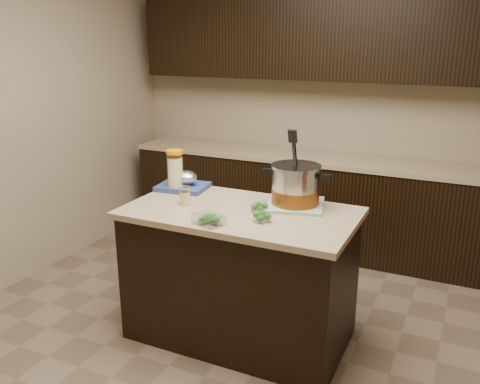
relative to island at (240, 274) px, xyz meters
The scene contains 12 objects.
ground_plane 0.45m from the island, ahead, with size 4.00×4.00×0.00m, color brown.
room_shell 1.26m from the island, ahead, with size 4.04×4.04×2.72m.
back_cabinets 1.81m from the island, 90.00° to the left, with size 3.60×0.63×2.33m.
island is the anchor object (origin of this frame).
dish_towel 0.59m from the island, 38.04° to the left, with size 0.36×0.36×0.02m, color #61906B.
stock_pot 0.68m from the island, 38.01° to the left, with size 0.45×0.34×0.46m.
lemonade_pitcher 0.85m from the island, 162.59° to the left, with size 0.15×0.15×0.29m.
mason_jar 0.63m from the island, behind, with size 0.09×0.09×0.13m.
broccoli_tub_left 0.49m from the island, 14.66° to the left, with size 0.14×0.14×0.05m.
broccoli_tub_right 0.53m from the island, 32.09° to the right, with size 0.13×0.13×0.05m.
broccoli_tub_rect 0.57m from the island, 100.95° to the right, with size 0.21×0.18×0.06m.
blue_tray 0.79m from the island, 156.38° to the left, with size 0.37×0.31×0.13m.
Camera 1 is at (1.30, -2.75, 1.95)m, focal length 38.00 mm.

